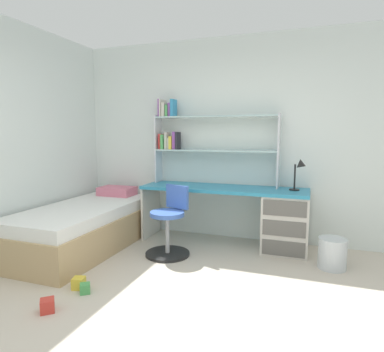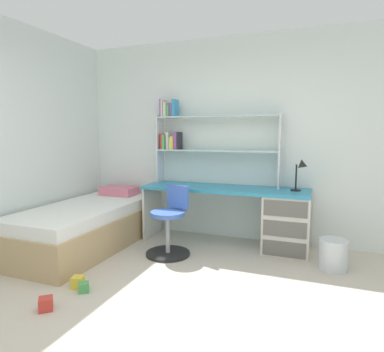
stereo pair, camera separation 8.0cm
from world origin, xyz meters
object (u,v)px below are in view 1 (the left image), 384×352
Objects in this scene: desk_lamp at (300,170)px; bed_platform at (85,226)px; swivel_chair at (169,228)px; toy_block_yellow_1 at (79,283)px; desk at (268,216)px; waste_bin at (332,253)px; toy_block_green_0 at (85,288)px; toy_block_red_2 at (47,306)px; bookshelf_hutch at (196,134)px.

desk_lamp is 0.19× the size of bed_platform.
toy_block_yellow_1 is (-0.44, -1.09, -0.27)m from swivel_chair.
toy_block_yellow_1 is (-1.86, -1.70, -0.94)m from desk_lamp.
desk_lamp is (0.36, 0.02, 0.58)m from desk.
waste_bin is (0.73, -0.39, -0.26)m from desk.
desk_lamp reaches higher than toy_block_green_0.
swivel_chair is 1.22m from toy_block_green_0.
bed_platform is 1.31m from toy_block_green_0.
toy_block_red_2 is (-2.20, -1.71, -0.11)m from waste_bin.
desk_lamp is 2.69m from toy_block_yellow_1.
bookshelf_hutch is (-0.99, 0.18, 0.99)m from desk.
swivel_chair is 7.80× the size of toy_block_yellow_1.
toy_block_green_0 is at bearing 77.02° from toy_block_red_2.
toy_block_yellow_1 is at bearing -137.52° from desk_lamp.
waste_bin is at bearing -48.22° from desk_lamp.
waste_bin is (1.79, 0.20, -0.16)m from swivel_chair.
bed_platform is (-2.53, -0.73, -0.73)m from desk_lamp.
desk is at bearing 51.38° from toy_block_green_0.
desk_lamp is (1.35, -0.15, -0.41)m from bookshelf_hutch.
bookshelf_hutch is 1.86m from bed_platform.
swivel_chair is 2.50× the size of waste_bin.
bookshelf_hutch is at bearing 78.37° from toy_block_green_0.
desk is 2.25m from toy_block_green_0.
toy_block_red_2 is at bearing -102.98° from toy_block_green_0.
swivel_chair is 0.40× the size of bed_platform.
toy_block_green_0 is (-2.12, -1.35, -0.12)m from waste_bin.
bookshelf_hutch is at bearing 74.75° from toy_block_yellow_1.
bookshelf_hutch is 19.10× the size of toy_block_green_0.
waste_bin is at bearing 37.88° from toy_block_red_2.
bed_platform is at bearing 124.35° from toy_block_yellow_1.
toy_block_yellow_1 is (-1.50, -1.68, -0.37)m from desk.
bookshelf_hutch is 2.05× the size of swivel_chair.
waste_bin reaches higher than toy_block_red_2.
bookshelf_hutch is at bearing 78.16° from toy_block_red_2.
toy_block_green_0 is 0.13m from toy_block_yellow_1.
waste_bin is (1.72, -0.57, -1.25)m from bookshelf_hutch.
desk is 5.48× the size of desk_lamp.
desk_lamp is at bearing 16.15° from bed_platform.
toy_block_green_0 is at bearing -105.81° from swivel_chair.
waste_bin is at bearing 6.47° from swivel_chair.
desk is at bearing -176.52° from desk_lamp.
bed_platform is at bearing -163.85° from desk_lamp.
toy_block_yellow_1 is (0.66, -0.97, -0.21)m from bed_platform.
desk is 6.45× the size of waste_bin.
swivel_chair reaches higher than waste_bin.
toy_block_red_2 is at bearing -142.12° from waste_bin.
waste_bin is at bearing -28.18° from desk.
toy_block_yellow_1 is at bearing 93.95° from toy_block_red_2.
desk is 1.22m from swivel_chair.
waste_bin is (0.37, -0.41, -0.83)m from desk_lamp.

